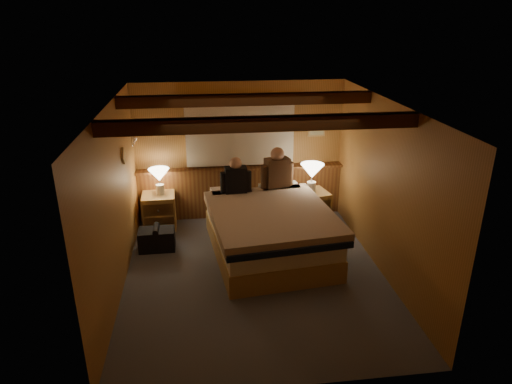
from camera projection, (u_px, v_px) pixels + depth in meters
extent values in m
plane|color=#515561|center=(255.00, 275.00, 6.45)|extent=(4.20, 4.20, 0.00)
plane|color=tan|center=(255.00, 105.00, 5.57)|extent=(4.20, 4.20, 0.00)
plane|color=#AF793E|center=(240.00, 151.00, 7.95)|extent=(3.60, 0.00, 3.60)
plane|color=#AF793E|center=(115.00, 203.00, 5.80)|extent=(0.00, 4.20, 4.20)
plane|color=#AF793E|center=(385.00, 190.00, 6.22)|extent=(0.00, 4.20, 4.20)
plane|color=#AF793E|center=(284.00, 284.00, 4.07)|extent=(3.60, 0.00, 3.60)
cube|color=brown|center=(241.00, 192.00, 8.17)|extent=(3.60, 0.12, 0.90)
cube|color=brown|center=(241.00, 168.00, 7.94)|extent=(3.60, 0.22, 0.04)
cylinder|color=#412010|center=(240.00, 103.00, 7.56)|extent=(2.10, 0.05, 0.05)
sphere|color=#412010|center=(176.00, 105.00, 7.43)|extent=(0.08, 0.08, 0.08)
sphere|color=#412010|center=(302.00, 102.00, 7.68)|extent=(0.08, 0.08, 0.08)
cube|color=white|center=(240.00, 135.00, 7.77)|extent=(1.85, 0.08, 1.05)
cube|color=#412010|center=(261.00, 124.00, 5.05)|extent=(3.60, 0.15, 0.16)
cube|color=#412010|center=(247.00, 100.00, 6.43)|extent=(3.60, 0.15, 0.16)
cylinder|color=silver|center=(131.00, 130.00, 7.08)|extent=(0.03, 0.55, 0.03)
torus|color=silver|center=(133.00, 140.00, 6.99)|extent=(0.01, 0.21, 0.21)
torus|color=silver|center=(134.00, 136.00, 7.20)|extent=(0.01, 0.21, 0.21)
cube|color=tan|center=(317.00, 129.00, 7.96)|extent=(0.30, 0.03, 0.25)
cube|color=beige|center=(317.00, 130.00, 7.94)|extent=(0.24, 0.01, 0.19)
cube|color=#B18B4B|center=(269.00, 243.00, 6.98)|extent=(1.86, 2.34, 0.33)
cube|color=white|center=(269.00, 226.00, 6.88)|extent=(1.82, 2.30, 0.26)
cube|color=black|center=(274.00, 224.00, 6.57)|extent=(1.87, 1.91, 0.09)
cube|color=pink|center=(271.00, 215.00, 6.67)|extent=(1.94, 2.13, 0.13)
cube|color=white|center=(231.00, 194.00, 7.47)|extent=(0.69, 0.44, 0.17)
cube|color=white|center=(280.00, 190.00, 7.65)|extent=(0.69, 0.44, 0.17)
cube|color=#B18B4B|center=(159.00, 211.00, 7.78)|extent=(0.56, 0.51, 0.60)
cube|color=brown|center=(158.00, 210.00, 7.52)|extent=(0.49, 0.04, 0.21)
cube|color=brown|center=(159.00, 223.00, 7.61)|extent=(0.49, 0.04, 0.21)
cylinder|color=silver|center=(158.00, 210.00, 7.52)|extent=(0.03, 0.03, 0.03)
cylinder|color=silver|center=(159.00, 223.00, 7.61)|extent=(0.03, 0.03, 0.03)
cube|color=#B18B4B|center=(310.00, 208.00, 7.86)|extent=(0.65, 0.60, 0.61)
cube|color=brown|center=(317.00, 207.00, 7.61)|extent=(0.49, 0.12, 0.21)
cube|color=brown|center=(316.00, 220.00, 7.70)|extent=(0.49, 0.12, 0.21)
cylinder|color=silver|center=(317.00, 207.00, 7.61)|extent=(0.04, 0.04, 0.03)
cylinder|color=silver|center=(316.00, 220.00, 7.70)|extent=(0.04, 0.04, 0.03)
cylinder|color=silver|center=(160.00, 189.00, 7.65)|extent=(0.13, 0.13, 0.17)
cylinder|color=silver|center=(160.00, 183.00, 7.61)|extent=(0.02, 0.02, 0.10)
cone|color=#FFEEC6|center=(159.00, 175.00, 7.56)|extent=(0.35, 0.35, 0.21)
cylinder|color=silver|center=(311.00, 187.00, 7.68)|extent=(0.15, 0.15, 0.20)
cylinder|color=silver|center=(312.00, 180.00, 7.63)|extent=(0.03, 0.03, 0.11)
cone|color=#FFEEC6|center=(312.00, 171.00, 7.57)|extent=(0.39, 0.39, 0.24)
cube|color=black|center=(236.00, 181.00, 7.28)|extent=(0.35, 0.21, 0.45)
cylinder|color=black|center=(224.00, 183.00, 7.26)|extent=(0.11, 0.11, 0.36)
cylinder|color=black|center=(248.00, 182.00, 7.32)|extent=(0.11, 0.11, 0.36)
sphere|color=tan|center=(236.00, 163.00, 7.17)|extent=(0.20, 0.20, 0.20)
cube|color=#462D1C|center=(277.00, 173.00, 7.49)|extent=(0.44, 0.32, 0.52)
cylinder|color=#462D1C|center=(264.00, 178.00, 7.43)|extent=(0.12, 0.12, 0.41)
cylinder|color=#462D1C|center=(290.00, 174.00, 7.58)|extent=(0.12, 0.12, 0.41)
sphere|color=tan|center=(277.00, 154.00, 7.37)|extent=(0.23, 0.23, 0.23)
cube|color=black|center=(157.00, 239.00, 7.09)|extent=(0.55, 0.34, 0.33)
cylinder|color=black|center=(156.00, 229.00, 7.02)|extent=(0.09, 0.33, 0.09)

